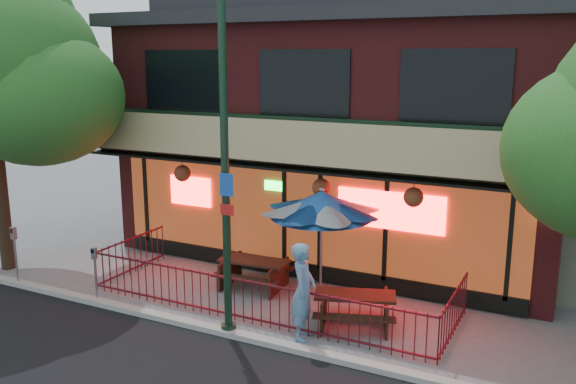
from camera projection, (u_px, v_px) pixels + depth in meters
name	position (u px, v px, depth m)	size (l,w,h in m)	color
ground	(239.00, 326.00, 13.04)	(80.00, 80.00, 0.00)	gray
curb	(226.00, 332.00, 12.59)	(80.00, 0.25, 0.12)	#999993
restaurant_building	(359.00, 108.00, 18.33)	(12.96, 9.49, 8.05)	maroon
patio_fence	(250.00, 290.00, 13.34)	(8.44, 2.62, 1.00)	#51111B
street_light	(225.00, 185.00, 12.00)	(0.43, 0.32, 7.00)	black
picnic_table_left	(254.00, 269.00, 15.07)	(1.82, 1.46, 0.73)	#3C1E15
picnic_table_right	(355.00, 305.00, 12.92)	(2.03, 1.79, 0.73)	black
patio_umbrella	(322.00, 204.00, 13.99)	(2.37, 2.37, 2.71)	gray
pedestrian	(303.00, 291.00, 12.25)	(0.74, 0.49, 2.02)	#5989B3
parking_meter_near	(95.00, 265.00, 14.08)	(0.15, 0.14, 1.34)	gray
parking_meter_far	(15.00, 246.00, 15.11)	(0.15, 0.14, 1.52)	#93969B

